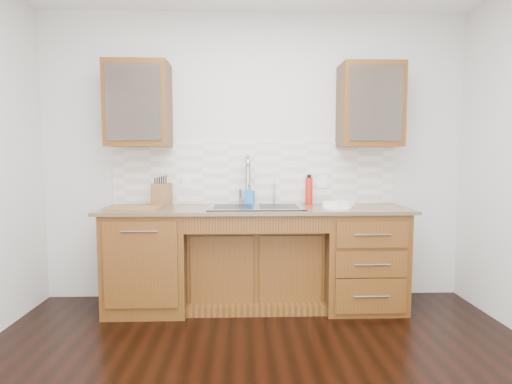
{
  "coord_description": "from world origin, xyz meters",
  "views": [
    {
      "loc": [
        -0.12,
        -2.09,
        1.36
      ],
      "look_at": [
        0.0,
        1.4,
        1.05
      ],
      "focal_mm": 28.0,
      "sensor_mm": 36.0,
      "label": 1
    }
  ],
  "objects_px": {
    "knife_block": "(162,195)",
    "plate": "(337,208)",
    "soap_bottle": "(249,195)",
    "water_bottle": "(309,191)",
    "cutting_board": "(135,208)"
  },
  "relations": [
    {
      "from": "soap_bottle",
      "to": "knife_block",
      "type": "distance_m",
      "value": 0.81
    },
    {
      "from": "water_bottle",
      "to": "knife_block",
      "type": "bearing_deg",
      "value": -177.34
    },
    {
      "from": "soap_bottle",
      "to": "plate",
      "type": "xyz_separation_m",
      "value": [
        0.76,
        -0.3,
        -0.09
      ]
    },
    {
      "from": "water_bottle",
      "to": "knife_block",
      "type": "distance_m",
      "value": 1.36
    },
    {
      "from": "plate",
      "to": "cutting_board",
      "type": "height_order",
      "value": "cutting_board"
    },
    {
      "from": "knife_block",
      "to": "plate",
      "type": "bearing_deg",
      "value": 11.37
    },
    {
      "from": "plate",
      "to": "knife_block",
      "type": "height_order",
      "value": "knife_block"
    },
    {
      "from": "soap_bottle",
      "to": "cutting_board",
      "type": "xyz_separation_m",
      "value": [
        -0.98,
        -0.31,
        -0.08
      ]
    },
    {
      "from": "plate",
      "to": "water_bottle",
      "type": "bearing_deg",
      "value": 124.84
    },
    {
      "from": "water_bottle",
      "to": "plate",
      "type": "height_order",
      "value": "water_bottle"
    },
    {
      "from": "water_bottle",
      "to": "soap_bottle",
      "type": "bearing_deg",
      "value": 179.02
    },
    {
      "from": "water_bottle",
      "to": "plate",
      "type": "distance_m",
      "value": 0.37
    },
    {
      "from": "soap_bottle",
      "to": "plate",
      "type": "height_order",
      "value": "soap_bottle"
    },
    {
      "from": "soap_bottle",
      "to": "water_bottle",
      "type": "height_order",
      "value": "water_bottle"
    },
    {
      "from": "cutting_board",
      "to": "soap_bottle",
      "type": "bearing_deg",
      "value": 17.41
    }
  ]
}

